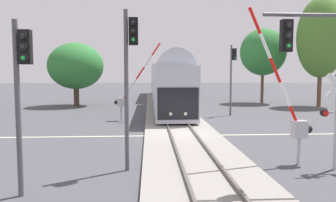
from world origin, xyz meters
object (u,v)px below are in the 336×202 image
crossing_gate_near (294,115)px  crossing_gate_far (126,95)px  commuter_train (165,81)px  maple_right_background (321,37)px  traffic_signal_median (130,64)px  oak_behind_train (76,66)px  traffic_signal_far_side (232,69)px  oak_far_right (263,52)px  traffic_signal_near_left (21,79)px

crossing_gate_near → crossing_gate_far: crossing_gate_near is taller
commuter_train → maple_right_background: size_ratio=3.29×
crossing_gate_near → traffic_signal_median: bearing=-176.2°
oak_behind_train → maple_right_background: 27.56m
traffic_signal_far_side → oak_behind_train: bearing=148.9°
crossing_gate_far → traffic_signal_far_side: bearing=15.8°
oak_far_right → maple_right_background: 6.78m
commuter_train → maple_right_background: bearing=-15.2°
crossing_gate_near → traffic_signal_near_left: size_ratio=1.19×
commuter_train → traffic_signal_median: 27.99m
crossing_gate_near → crossing_gate_far: size_ratio=1.03×
traffic_signal_near_left → oak_behind_train: bearing=99.3°
crossing_gate_near → traffic_signal_median: (-6.55, -0.44, 2.02)m
maple_right_background → commuter_train: bearing=164.8°
commuter_train → oak_behind_train: size_ratio=5.62×
commuter_train → maple_right_background: (17.11, -4.65, 4.89)m
traffic_signal_median → maple_right_background: bearing=49.6°
crossing_gate_near → traffic_signal_median: 6.86m
traffic_signal_near_left → maple_right_background: (22.78, 25.63, 4.16)m
traffic_signal_far_side → traffic_signal_median: size_ratio=1.02×
traffic_signal_near_left → oak_far_right: (17.81, 30.04, 2.80)m
oak_behind_train → oak_far_right: (22.33, 2.32, 1.80)m
crossing_gate_near → maple_right_background: 26.90m
oak_far_right → traffic_signal_near_left: bearing=-120.7°
crossing_gate_near → maple_right_background: (13.21, 22.74, 5.67)m
traffic_signal_median → maple_right_background: 30.67m
traffic_signal_near_left → crossing_gate_near: bearing=16.8°
crossing_gate_far → maple_right_background: (20.88, 9.86, 5.67)m
traffic_signal_near_left → oak_behind_train: 28.10m
commuter_train → traffic_signal_near_left: commuter_train is taller
oak_behind_train → maple_right_background: (27.30, -2.09, 3.16)m
crossing_gate_near → maple_right_background: maple_right_background is taller
crossing_gate_near → oak_far_right: (8.25, 27.15, 4.31)m
commuter_train → traffic_signal_far_side: traffic_signal_far_side is taller
crossing_gate_near → crossing_gate_far: bearing=120.8°
crossing_gate_far → traffic_signal_median: 13.52m
commuter_train → crossing_gate_near: (3.90, -27.39, -0.78)m
oak_behind_train → oak_far_right: size_ratio=0.77×
traffic_signal_median → traffic_signal_near_left: (-3.02, -2.45, -0.51)m
crossing_gate_far → traffic_signal_far_side: 9.70m
crossing_gate_near → oak_behind_train: oak_behind_train is taller
crossing_gate_far → oak_far_right: oak_far_right is taller
crossing_gate_near → traffic_signal_median: crossing_gate_near is taller
traffic_signal_far_side → traffic_signal_median: bearing=-116.7°
crossing_gate_near → traffic_signal_median: size_ratio=1.04×
traffic_signal_near_left → oak_far_right: oak_far_right is taller
commuter_train → traffic_signal_far_side: 13.14m
commuter_train → traffic_signal_far_side: size_ratio=6.52×
commuter_train → oak_far_right: bearing=-1.1°
oak_behind_train → oak_far_right: 22.53m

